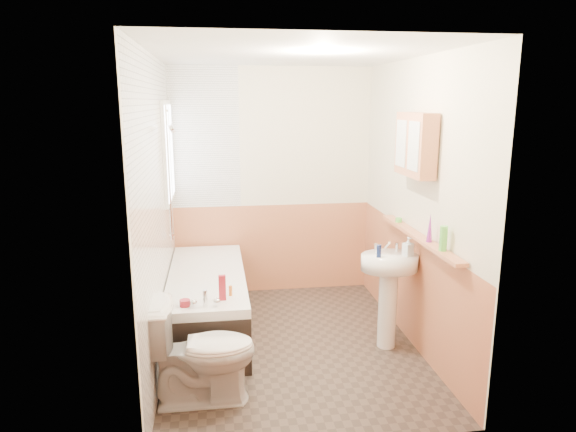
# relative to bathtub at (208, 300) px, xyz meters

# --- Properties ---
(floor) EXTENTS (2.80, 2.80, 0.00)m
(floor) POSITION_rel_bathtub_xyz_m (0.73, -0.43, -0.29)
(floor) COLOR #312722
(floor) RESTS_ON ground
(ceiling) EXTENTS (2.80, 2.80, 0.00)m
(ceiling) POSITION_rel_bathtub_xyz_m (0.73, -0.43, 2.21)
(ceiling) COLOR white
(ceiling) RESTS_ON ground
(wall_back) EXTENTS (2.20, 0.02, 2.50)m
(wall_back) POSITION_rel_bathtub_xyz_m (0.73, 0.98, 0.96)
(wall_back) COLOR beige
(wall_back) RESTS_ON ground
(wall_front) EXTENTS (2.20, 0.02, 2.50)m
(wall_front) POSITION_rel_bathtub_xyz_m (0.73, -1.84, 0.96)
(wall_front) COLOR beige
(wall_front) RESTS_ON ground
(wall_left) EXTENTS (0.02, 2.80, 2.50)m
(wall_left) POSITION_rel_bathtub_xyz_m (-0.38, -0.43, 0.96)
(wall_left) COLOR beige
(wall_left) RESTS_ON ground
(wall_right) EXTENTS (0.02, 2.80, 2.50)m
(wall_right) POSITION_rel_bathtub_xyz_m (1.84, -0.43, 0.96)
(wall_right) COLOR beige
(wall_right) RESTS_ON ground
(wainscot_right) EXTENTS (0.01, 2.80, 1.00)m
(wainscot_right) POSITION_rel_bathtub_xyz_m (1.82, -0.43, 0.21)
(wainscot_right) COLOR #D07E55
(wainscot_right) RESTS_ON wall_right
(wainscot_front) EXTENTS (2.20, 0.01, 1.00)m
(wainscot_front) POSITION_rel_bathtub_xyz_m (0.73, -1.82, 0.21)
(wainscot_front) COLOR #D07E55
(wainscot_front) RESTS_ON wall_front
(wainscot_back) EXTENTS (2.20, 0.01, 1.00)m
(wainscot_back) POSITION_rel_bathtub_xyz_m (0.73, 0.96, 0.21)
(wainscot_back) COLOR #D07E55
(wainscot_back) RESTS_ON wall_back
(tile_cladding_left) EXTENTS (0.01, 2.80, 2.50)m
(tile_cladding_left) POSITION_rel_bathtub_xyz_m (-0.36, -0.43, 0.96)
(tile_cladding_left) COLOR white
(tile_cladding_left) RESTS_ON wall_left
(tile_return_back) EXTENTS (0.75, 0.01, 1.50)m
(tile_return_back) POSITION_rel_bathtub_xyz_m (0.01, 0.96, 1.46)
(tile_return_back) COLOR white
(tile_return_back) RESTS_ON wall_back
(window) EXTENTS (0.03, 0.79, 0.99)m
(window) POSITION_rel_bathtub_xyz_m (-0.33, 0.52, 1.36)
(window) COLOR white
(window) RESTS_ON wall_left
(bathtub) EXTENTS (0.70, 1.84, 0.70)m
(bathtub) POSITION_rel_bathtub_xyz_m (0.00, 0.00, 0.00)
(bathtub) COLOR black
(bathtub) RESTS_ON floor
(shower_riser) EXTENTS (0.11, 0.08, 1.26)m
(shower_riser) POSITION_rel_bathtub_xyz_m (-0.31, 0.21, 1.28)
(shower_riser) COLOR silver
(shower_riser) RESTS_ON wall_left
(toilet) EXTENTS (0.79, 0.44, 0.77)m
(toilet) POSITION_rel_bathtub_xyz_m (-0.03, -1.20, 0.09)
(toilet) COLOR white
(toilet) RESTS_ON floor
(sink) EXTENTS (0.49, 0.40, 0.96)m
(sink) POSITION_rel_bathtub_xyz_m (1.57, -0.57, 0.31)
(sink) COLOR white
(sink) RESTS_ON floor
(pine_shelf) EXTENTS (0.10, 1.56, 0.03)m
(pine_shelf) POSITION_rel_bathtub_xyz_m (1.77, -0.69, 0.74)
(pine_shelf) COLOR #D07E55
(pine_shelf) RESTS_ON wall_right
(medicine_cabinet) EXTENTS (0.15, 0.57, 0.52)m
(medicine_cabinet) POSITION_rel_bathtub_xyz_m (1.74, -0.58, 1.49)
(medicine_cabinet) COLOR #D07E55
(medicine_cabinet) RESTS_ON wall_right
(foam_can) EXTENTS (0.07, 0.07, 0.19)m
(foam_can) POSITION_rel_bathtub_xyz_m (1.77, -1.15, 0.85)
(foam_can) COLOR #59C647
(foam_can) RESTS_ON pine_shelf
(green_bottle) EXTENTS (0.05, 0.05, 0.23)m
(green_bottle) POSITION_rel_bathtub_xyz_m (1.77, -0.90, 0.87)
(green_bottle) COLOR purple
(green_bottle) RESTS_ON pine_shelf
(black_jar) EXTENTS (0.06, 0.06, 0.04)m
(black_jar) POSITION_rel_bathtub_xyz_m (1.77, -0.22, 0.77)
(black_jar) COLOR #59C647
(black_jar) RESTS_ON pine_shelf
(soap_bottle) EXTENTS (0.12, 0.18, 0.07)m
(soap_bottle) POSITION_rel_bathtub_xyz_m (1.71, -0.62, 0.59)
(soap_bottle) COLOR silver
(soap_bottle) RESTS_ON sink
(clear_bottle) EXTENTS (0.05, 0.05, 0.11)m
(clear_bottle) POSITION_rel_bathtub_xyz_m (1.45, -0.62, 0.61)
(clear_bottle) COLOR navy
(clear_bottle) RESTS_ON sink
(blue_gel) EXTENTS (0.06, 0.04, 0.21)m
(blue_gel) POSITION_rel_bathtub_xyz_m (0.14, -0.69, 0.37)
(blue_gel) COLOR maroon
(blue_gel) RESTS_ON bathtub
(cream_jar) EXTENTS (0.10, 0.10, 0.05)m
(cream_jar) POSITION_rel_bathtub_xyz_m (-0.16, -0.78, 0.30)
(cream_jar) COLOR maroon
(cream_jar) RESTS_ON bathtub
(orange_bottle) EXTENTS (0.03, 0.03, 0.08)m
(orange_bottle) POSITION_rel_bathtub_xyz_m (0.20, -0.60, 0.31)
(orange_bottle) COLOR orange
(orange_bottle) RESTS_ON bathtub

